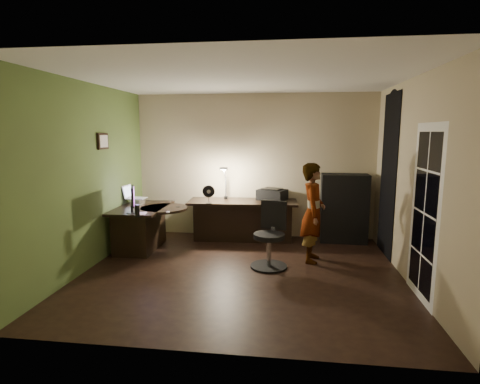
# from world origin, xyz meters

# --- Properties ---
(floor) EXTENTS (4.50, 4.00, 0.01)m
(floor) POSITION_xyz_m (0.00, 0.00, -0.01)
(floor) COLOR black
(floor) RESTS_ON ground
(ceiling) EXTENTS (4.50, 4.00, 0.01)m
(ceiling) POSITION_xyz_m (0.00, 0.00, 2.71)
(ceiling) COLOR silver
(ceiling) RESTS_ON floor
(wall_back) EXTENTS (4.50, 0.01, 2.70)m
(wall_back) POSITION_xyz_m (0.00, 2.00, 1.35)
(wall_back) COLOR tan
(wall_back) RESTS_ON floor
(wall_front) EXTENTS (4.50, 0.01, 2.70)m
(wall_front) POSITION_xyz_m (0.00, -2.00, 1.35)
(wall_front) COLOR tan
(wall_front) RESTS_ON floor
(wall_left) EXTENTS (0.01, 4.00, 2.70)m
(wall_left) POSITION_xyz_m (-2.25, 0.00, 1.35)
(wall_left) COLOR tan
(wall_left) RESTS_ON floor
(wall_right) EXTENTS (0.01, 4.00, 2.70)m
(wall_right) POSITION_xyz_m (2.25, 0.00, 1.35)
(wall_right) COLOR tan
(wall_right) RESTS_ON floor
(green_wall_overlay) EXTENTS (0.00, 4.00, 2.70)m
(green_wall_overlay) POSITION_xyz_m (-2.24, 0.00, 1.35)
(green_wall_overlay) COLOR #4D662F
(green_wall_overlay) RESTS_ON floor
(arched_doorway) EXTENTS (0.01, 0.90, 2.60)m
(arched_doorway) POSITION_xyz_m (2.24, 1.15, 1.30)
(arched_doorway) COLOR black
(arched_doorway) RESTS_ON floor
(french_door) EXTENTS (0.02, 0.92, 2.10)m
(french_door) POSITION_xyz_m (2.24, -0.55, 1.05)
(french_door) COLOR white
(french_door) RESTS_ON floor
(framed_picture) EXTENTS (0.04, 0.30, 0.25)m
(framed_picture) POSITION_xyz_m (-2.22, 0.45, 1.85)
(framed_picture) COLOR black
(framed_picture) RESTS_ON wall_left
(desk_left) EXTENTS (0.81, 1.29, 0.74)m
(desk_left) POSITION_xyz_m (-1.81, 0.90, 0.37)
(desk_left) COLOR black
(desk_left) RESTS_ON floor
(desk_right) EXTENTS (2.01, 0.79, 0.74)m
(desk_right) POSITION_xyz_m (-0.17, 1.63, 0.37)
(desk_right) COLOR black
(desk_right) RESTS_ON floor
(cabinet) EXTENTS (0.84, 0.44, 1.24)m
(cabinet) POSITION_xyz_m (1.66, 1.78, 0.62)
(cabinet) COLOR black
(cabinet) RESTS_ON floor
(laptop_stand) EXTENTS (0.25, 0.22, 0.09)m
(laptop_stand) POSITION_xyz_m (-2.03, 1.22, 0.77)
(laptop_stand) COLOR silver
(laptop_stand) RESTS_ON desk_left
(laptop) EXTENTS (0.36, 0.34, 0.24)m
(laptop) POSITION_xyz_m (-2.03, 1.22, 0.94)
(laptop) COLOR silver
(laptop) RESTS_ON laptop_stand
(monitor) EXTENTS (0.26, 0.47, 0.31)m
(monitor) POSITION_xyz_m (-1.78, 0.41, 0.88)
(monitor) COLOR black
(monitor) RESTS_ON desk_left
(mouse) EXTENTS (0.09, 0.10, 0.03)m
(mouse) POSITION_xyz_m (-1.22, 0.50, 0.75)
(mouse) COLOR silver
(mouse) RESTS_ON desk_left
(phone) EXTENTS (0.12, 0.16, 0.01)m
(phone) POSITION_xyz_m (-1.21, 0.98, 0.73)
(phone) COLOR black
(phone) RESTS_ON desk_left
(pen) EXTENTS (0.01, 0.12, 0.01)m
(pen) POSITION_xyz_m (-1.12, 0.69, 0.73)
(pen) COLOR black
(pen) RESTS_ON desk_left
(speaker) EXTENTS (0.09, 0.09, 0.19)m
(speaker) POSITION_xyz_m (-1.59, 0.18, 0.82)
(speaker) COLOR black
(speaker) RESTS_ON desk_left
(notepad) EXTENTS (0.19, 0.24, 0.01)m
(notepad) POSITION_xyz_m (-1.61, 0.38, 0.73)
(notepad) COLOR silver
(notepad) RESTS_ON desk_left
(desk_fan) EXTENTS (0.24, 0.18, 0.33)m
(desk_fan) POSITION_xyz_m (-0.74, 1.30, 0.91)
(desk_fan) COLOR black
(desk_fan) RESTS_ON desk_right
(headphones) EXTENTS (0.23, 0.15, 0.10)m
(headphones) POSITION_xyz_m (0.44, 1.75, 0.79)
(headphones) COLOR teal
(headphones) RESTS_ON desk_right
(printer) EXTENTS (0.60, 0.54, 0.22)m
(printer) POSITION_xyz_m (0.36, 1.80, 0.85)
(printer) COLOR black
(printer) RESTS_ON desk_right
(desk_lamp) EXTENTS (0.17, 0.31, 0.66)m
(desk_lamp) POSITION_xyz_m (-0.51, 1.77, 1.07)
(desk_lamp) COLOR black
(desk_lamp) RESTS_ON desk_right
(office_chair) EXTENTS (0.67, 0.67, 0.97)m
(office_chair) POSITION_xyz_m (0.38, 0.26, 0.49)
(office_chair) COLOR black
(office_chair) RESTS_ON floor
(person) EXTENTS (0.42, 0.58, 1.53)m
(person) POSITION_xyz_m (1.03, 0.65, 0.77)
(person) COLOR #D8A88C
(person) RESTS_ON floor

